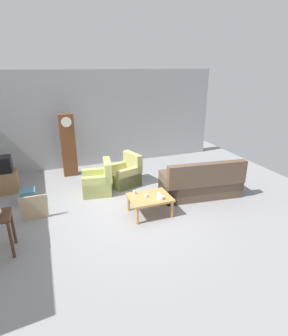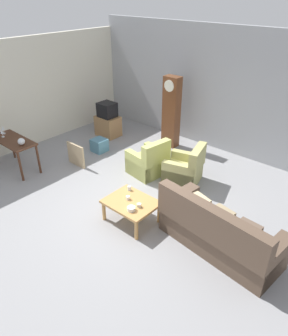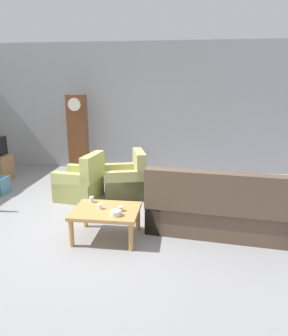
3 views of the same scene
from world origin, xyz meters
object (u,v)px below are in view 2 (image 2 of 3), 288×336
object	(u,v)px
wine_glass_mid	(2,132)
framed_picture_leaning	(76,155)
couch_floral	(218,233)
grandfather_clock	(171,112)
tv_stand_cabinet	(108,126)
bowl_white_stacked	(131,209)
console_table_dark	(14,144)
cup_white_porcelain	(128,198)
glass_dome_cloche	(21,142)
cup_blue_rimmed	(129,188)
coffee_table_wood	(131,204)
tv_crt	(107,110)
cup_cream_tall	(139,205)
wine_glass_tall	(3,129)
armchair_olive_near	(148,163)
storage_box_blue	(99,145)
armchair_olive_far	(185,170)

from	to	relation	value
wine_glass_mid	framed_picture_leaning	bearing A→B (deg)	41.65
couch_floral	wine_glass_mid	xyz separation A→B (m)	(-5.46, -0.84, 0.55)
grandfather_clock	tv_stand_cabinet	bearing A→B (deg)	-159.51
bowl_white_stacked	console_table_dark	bearing A→B (deg)	-177.31
cup_white_porcelain	glass_dome_cloche	bearing A→B (deg)	-172.78
console_table_dark	wine_glass_mid	size ratio (longest dim) A/B	7.07
tv_stand_cabinet	cup_blue_rimmed	world-z (taller)	tv_stand_cabinet
tv_stand_cabinet	glass_dome_cloche	distance (m)	2.94
couch_floral	coffee_table_wood	world-z (taller)	couch_floral
tv_crt	framed_picture_leaning	size ratio (longest dim) A/B	0.80
console_table_dark	cup_white_porcelain	world-z (taller)	console_table_dark
cup_cream_tall	wine_glass_tall	xyz separation A→B (m)	(-4.22, -0.30, 0.44)
armchair_olive_near	cup_cream_tall	size ratio (longest dim) A/B	10.76
tv_stand_cabinet	wine_glass_tall	distance (m)	2.98
console_table_dark	bowl_white_stacked	bearing A→B (deg)	2.69
coffee_table_wood	storage_box_blue	world-z (taller)	coffee_table_wood
armchair_olive_far	storage_box_blue	size ratio (longest dim) A/B	2.58
armchair_olive_near	storage_box_blue	distance (m)	1.81
grandfather_clock	storage_box_blue	distance (m)	2.16
framed_picture_leaning	wine_glass_tall	xyz separation A→B (m)	(-1.44, -1.02, 0.63)
armchair_olive_near	grandfather_clock	xyz separation A→B (m)	(-0.57, 1.62, 0.68)
console_table_dark	tv_crt	distance (m)	2.89
cup_blue_rimmed	wine_glass_tall	xyz separation A→B (m)	(-3.70, -0.59, 0.43)
couch_floral	armchair_olive_far	distance (m)	2.22
wine_glass_tall	cup_cream_tall	bearing A→B (deg)	4.12
wine_glass_tall	bowl_white_stacked	bearing A→B (deg)	1.83
grandfather_clock	tv_crt	size ratio (longest dim) A/B	4.08
couch_floral	bowl_white_stacked	bearing A→B (deg)	-157.59
couch_floral	grandfather_clock	bearing A→B (deg)	138.07
console_table_dark	armchair_olive_near	bearing A→B (deg)	36.45
grandfather_clock	cup_white_porcelain	bearing A→B (deg)	-66.50
coffee_table_wood	cup_blue_rimmed	distance (m)	0.40
armchair_olive_far	bowl_white_stacked	xyz separation A→B (m)	(0.23, -2.05, 0.18)
grandfather_clock	cup_cream_tall	world-z (taller)	grandfather_clock
framed_picture_leaning	cup_blue_rimmed	world-z (taller)	framed_picture_leaning
cup_blue_rimmed	wine_glass_mid	distance (m)	3.63
armchair_olive_near	coffee_table_wood	bearing A→B (deg)	-60.07
grandfather_clock	glass_dome_cloche	bearing A→B (deg)	-114.52
armchair_olive_far	tv_stand_cabinet	world-z (taller)	armchair_olive_far
armchair_olive_near	cup_white_porcelain	world-z (taller)	armchair_olive_near
bowl_white_stacked	wine_glass_tall	distance (m)	4.21
tv_stand_cabinet	cup_white_porcelain	xyz separation A→B (m)	(3.21, -2.50, 0.19)
coffee_table_wood	grandfather_clock	world-z (taller)	grandfather_clock
armchair_olive_near	storage_box_blue	xyz separation A→B (m)	(-1.81, 0.04, -0.13)
cup_white_porcelain	wine_glass_mid	size ratio (longest dim) A/B	0.41
tv_crt	armchair_olive_far	bearing A→B (deg)	-11.41
framed_picture_leaning	grandfather_clock	bearing A→B (deg)	66.62
console_table_dark	cup_cream_tall	size ratio (longest dim) A/B	15.20
couch_floral	cup_white_porcelain	distance (m)	1.77
armchair_olive_far	bowl_white_stacked	size ratio (longest dim) A/B	6.36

